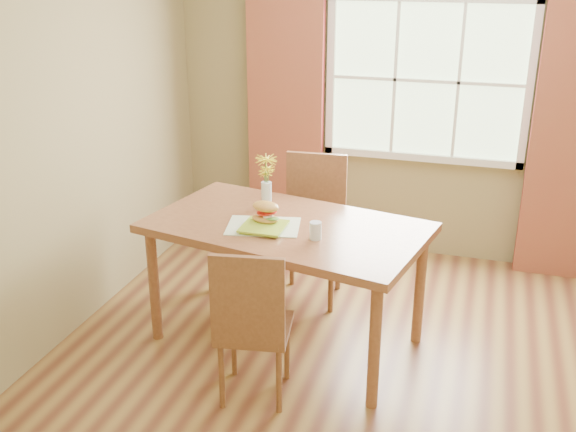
% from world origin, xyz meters
% --- Properties ---
extents(room, '(4.24, 3.84, 2.74)m').
position_xyz_m(room, '(0.00, 0.00, 1.35)').
color(room, olive).
rests_on(room, ground).
extents(window, '(1.62, 0.06, 1.32)m').
position_xyz_m(window, '(0.00, 1.87, 1.50)').
color(window, beige).
rests_on(window, room).
extents(curtain_left, '(0.65, 0.08, 2.20)m').
position_xyz_m(curtain_left, '(-1.15, 1.78, 1.10)').
color(curtain_left, maroon).
rests_on(curtain_left, room).
extents(curtain_right, '(0.65, 0.08, 2.20)m').
position_xyz_m(curtain_right, '(1.15, 1.78, 1.10)').
color(curtain_right, maroon).
rests_on(curtain_right, room).
extents(dining_table, '(1.89, 1.30, 0.85)m').
position_xyz_m(dining_table, '(-0.65, 0.19, 0.76)').
color(dining_table, brown).
rests_on(dining_table, room).
extents(chair_near, '(0.47, 0.47, 0.98)m').
position_xyz_m(chair_near, '(-0.64, -0.52, 0.54)').
color(chair_near, brown).
rests_on(chair_near, room).
extents(chair_far, '(0.49, 0.49, 1.09)m').
position_xyz_m(chair_far, '(-0.66, 0.90, 0.59)').
color(chair_far, brown).
rests_on(chair_far, room).
extents(placemat, '(0.51, 0.41, 0.01)m').
position_xyz_m(placemat, '(-0.78, 0.10, 0.85)').
color(placemat, beige).
rests_on(placemat, dining_table).
extents(plate, '(0.27, 0.27, 0.01)m').
position_xyz_m(plate, '(-0.76, 0.05, 0.86)').
color(plate, '#9AC230').
rests_on(plate, placemat).
extents(croissant_sandwich, '(0.21, 0.16, 0.14)m').
position_xyz_m(croissant_sandwich, '(-0.77, 0.13, 0.93)').
color(croissant_sandwich, gold).
rests_on(croissant_sandwich, plate).
extents(water_glass, '(0.07, 0.07, 0.11)m').
position_xyz_m(water_glass, '(-0.41, 0.01, 0.90)').
color(water_glass, silver).
rests_on(water_glass, dining_table).
extents(flower_vase, '(0.15, 0.15, 0.36)m').
position_xyz_m(flower_vase, '(-0.87, 0.44, 1.06)').
color(flower_vase, silver).
rests_on(flower_vase, dining_table).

